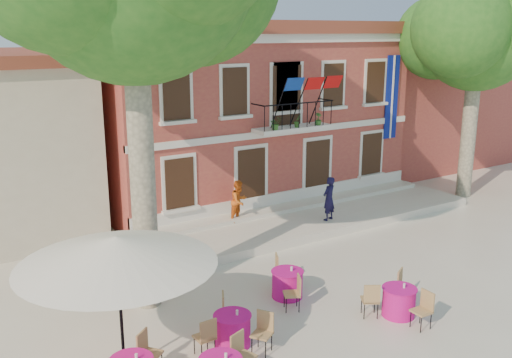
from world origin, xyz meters
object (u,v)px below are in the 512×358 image
object	(u,v)px
plane_tree_east	(478,35)
cafe_table_3	(287,283)
pedestrian_orange	(239,201)
pedestrian_navy	(329,199)
patio_umbrella	(117,251)
cafe_table_1	(232,328)
cafe_table_4	(399,300)

from	to	relation	value
plane_tree_east	cafe_table_3	xyz separation A→B (m)	(-12.42, -3.93, -6.51)
pedestrian_orange	cafe_table_3	world-z (taller)	pedestrian_orange
pedestrian_navy	cafe_table_3	size ratio (longest dim) A/B	0.86
patio_umbrella	cafe_table_3	bearing A→B (deg)	10.86
patio_umbrella	pedestrian_orange	bearing A→B (deg)	43.67
cafe_table_1	cafe_table_4	xyz separation A→B (m)	(4.32, -1.06, 0.00)
plane_tree_east	patio_umbrella	xyz separation A→B (m)	(-17.43, -4.89, -4.17)
plane_tree_east	pedestrian_orange	bearing A→B (deg)	171.81
cafe_table_4	cafe_table_3	bearing A→B (deg)	126.82
pedestrian_orange	cafe_table_4	xyz separation A→B (m)	(0.07, -7.87, -0.65)
plane_tree_east	cafe_table_1	xyz separation A→B (m)	(-14.94, -5.27, -6.50)
pedestrian_orange	cafe_table_1	bearing A→B (deg)	-141.46
plane_tree_east	patio_umbrella	bearing A→B (deg)	-164.32
plane_tree_east	cafe_table_4	distance (m)	13.97
cafe_table_3	patio_umbrella	bearing A→B (deg)	-169.14
pedestrian_navy	cafe_table_3	bearing A→B (deg)	21.63
pedestrian_navy	cafe_table_1	world-z (taller)	pedestrian_navy
cafe_table_1	plane_tree_east	bearing A→B (deg)	19.43
pedestrian_orange	cafe_table_1	distance (m)	8.05
plane_tree_east	cafe_table_3	distance (m)	14.56
plane_tree_east	pedestrian_navy	bearing A→B (deg)	-179.38
pedestrian_navy	pedestrian_orange	xyz separation A→B (m)	(-2.89, 1.62, -0.04)
pedestrian_navy	cafe_table_4	xyz separation A→B (m)	(-2.82, -6.25, -0.69)
plane_tree_east	cafe_table_1	distance (m)	17.12
plane_tree_east	cafe_table_4	size ratio (longest dim) A/B	5.03
cafe_table_1	cafe_table_3	world-z (taller)	same
cafe_table_1	patio_umbrella	bearing A→B (deg)	171.39
patio_umbrella	pedestrian_navy	size ratio (longest dim) A/B	2.51
patio_umbrella	pedestrian_navy	xyz separation A→B (m)	(9.62, 4.81, -1.64)
plane_tree_east	pedestrian_navy	distance (m)	9.73
patio_umbrella	pedestrian_orange	size ratio (longest dim) A/B	2.65
plane_tree_east	cafe_table_1	size ratio (longest dim) A/B	5.03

